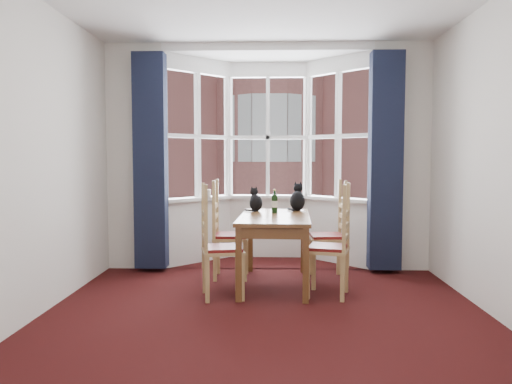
{
  "coord_description": "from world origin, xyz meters",
  "views": [
    {
      "loc": [
        0.05,
        -3.97,
        1.4
      ],
      "look_at": [
        -0.1,
        1.05,
        1.05
      ],
      "focal_mm": 35.0,
      "sensor_mm": 36.0,
      "label": 1
    }
  ],
  "objects_px": {
    "chair_left_near": "(214,251)",
    "chair_right_far": "(335,238)",
    "dining_table": "(275,224)",
    "chair_left_far": "(223,237)",
    "cat_left": "(256,202)",
    "cat_right": "(297,199)",
    "candle_tall": "(209,193)",
    "chair_right_near": "(337,250)",
    "wine_bottle": "(275,203)"
  },
  "relations": [
    {
      "from": "chair_left_near",
      "to": "chair_right_far",
      "type": "bearing_deg",
      "value": 32.59
    },
    {
      "from": "dining_table",
      "to": "chair_left_far",
      "type": "distance_m",
      "value": 0.71
    },
    {
      "from": "dining_table",
      "to": "chair_right_far",
      "type": "relative_size",
      "value": 1.55
    },
    {
      "from": "chair_right_far",
      "to": "cat_left",
      "type": "distance_m",
      "value": 1.01
    },
    {
      "from": "chair_left_near",
      "to": "cat_right",
      "type": "height_order",
      "value": "cat_right"
    },
    {
      "from": "chair_right_far",
      "to": "cat_left",
      "type": "xyz_separation_m",
      "value": [
        -0.92,
        0.08,
        0.41
      ]
    },
    {
      "from": "cat_left",
      "to": "cat_right",
      "type": "distance_m",
      "value": 0.5
    },
    {
      "from": "cat_left",
      "to": "dining_table",
      "type": "bearing_deg",
      "value": -62.99
    },
    {
      "from": "dining_table",
      "to": "candle_tall",
      "type": "relative_size",
      "value": 13.55
    },
    {
      "from": "chair_right_near",
      "to": "wine_bottle",
      "type": "relative_size",
      "value": 3.42
    },
    {
      "from": "chair_left_far",
      "to": "cat_left",
      "type": "distance_m",
      "value": 0.56
    },
    {
      "from": "chair_right_far",
      "to": "wine_bottle",
      "type": "relative_size",
      "value": 3.42
    },
    {
      "from": "chair_left_far",
      "to": "wine_bottle",
      "type": "distance_m",
      "value": 0.73
    },
    {
      "from": "chair_left_far",
      "to": "wine_bottle",
      "type": "xyz_separation_m",
      "value": [
        0.59,
        -0.09,
        0.42
      ]
    },
    {
      "from": "chair_left_near",
      "to": "chair_right_near",
      "type": "height_order",
      "value": "same"
    },
    {
      "from": "cat_right",
      "to": "wine_bottle",
      "type": "bearing_deg",
      "value": -133.92
    },
    {
      "from": "chair_left_near",
      "to": "chair_left_far",
      "type": "bearing_deg",
      "value": 88.86
    },
    {
      "from": "chair_right_far",
      "to": "cat_right",
      "type": "height_order",
      "value": "cat_right"
    },
    {
      "from": "wine_bottle",
      "to": "dining_table",
      "type": "bearing_deg",
      "value": -89.92
    },
    {
      "from": "chair_right_far",
      "to": "wine_bottle",
      "type": "bearing_deg",
      "value": -171.59
    },
    {
      "from": "chair_right_far",
      "to": "chair_left_far",
      "type": "bearing_deg",
      "value": -179.49
    },
    {
      "from": "chair_left_far",
      "to": "wine_bottle",
      "type": "height_order",
      "value": "wine_bottle"
    },
    {
      "from": "cat_left",
      "to": "candle_tall",
      "type": "relative_size",
      "value": 2.81
    },
    {
      "from": "candle_tall",
      "to": "wine_bottle",
      "type": "bearing_deg",
      "value": -47.26
    },
    {
      "from": "dining_table",
      "to": "candle_tall",
      "type": "bearing_deg",
      "value": 126.25
    },
    {
      "from": "candle_tall",
      "to": "chair_right_far",
      "type": "bearing_deg",
      "value": -28.16
    },
    {
      "from": "chair_left_far",
      "to": "candle_tall",
      "type": "bearing_deg",
      "value": 107.87
    },
    {
      "from": "chair_left_near",
      "to": "cat_left",
      "type": "xyz_separation_m",
      "value": [
        0.39,
        0.92,
        0.41
      ]
    },
    {
      "from": "chair_right_near",
      "to": "chair_left_far",
      "type": "bearing_deg",
      "value": 148.3
    },
    {
      "from": "dining_table",
      "to": "chair_right_near",
      "type": "relative_size",
      "value": 1.55
    },
    {
      "from": "dining_table",
      "to": "cat_right",
      "type": "bearing_deg",
      "value": 62.72
    },
    {
      "from": "chair_right_near",
      "to": "chair_right_far",
      "type": "relative_size",
      "value": 1.0
    },
    {
      "from": "chair_right_far",
      "to": "cat_right",
      "type": "xyz_separation_m",
      "value": [
        -0.42,
        0.18,
        0.43
      ]
    },
    {
      "from": "chair_right_near",
      "to": "cat_right",
      "type": "xyz_separation_m",
      "value": [
        -0.35,
        0.94,
        0.43
      ]
    },
    {
      "from": "chair_right_far",
      "to": "candle_tall",
      "type": "height_order",
      "value": "candle_tall"
    },
    {
      "from": "dining_table",
      "to": "cat_left",
      "type": "xyz_separation_m",
      "value": [
        -0.22,
        0.43,
        0.21
      ]
    },
    {
      "from": "dining_table",
      "to": "chair_left_near",
      "type": "xyz_separation_m",
      "value": [
        -0.61,
        -0.49,
        -0.2
      ]
    },
    {
      "from": "cat_left",
      "to": "chair_left_far",
      "type": "bearing_deg",
      "value": -165.61
    },
    {
      "from": "cat_right",
      "to": "wine_bottle",
      "type": "relative_size",
      "value": 1.29
    },
    {
      "from": "chair_left_far",
      "to": "cat_right",
      "type": "relative_size",
      "value": 2.64
    },
    {
      "from": "wine_bottle",
      "to": "candle_tall",
      "type": "height_order",
      "value": "wine_bottle"
    },
    {
      "from": "chair_left_far",
      "to": "dining_table",
      "type": "bearing_deg",
      "value": -29.47
    },
    {
      "from": "cat_right",
      "to": "cat_left",
      "type": "bearing_deg",
      "value": -168.99
    },
    {
      "from": "dining_table",
      "to": "chair_left_near",
      "type": "height_order",
      "value": "chair_left_near"
    },
    {
      "from": "chair_right_far",
      "to": "wine_bottle",
      "type": "distance_m",
      "value": 0.82
    },
    {
      "from": "chair_left_near",
      "to": "wine_bottle",
      "type": "height_order",
      "value": "wine_bottle"
    },
    {
      "from": "chair_left_far",
      "to": "cat_left",
      "type": "relative_size",
      "value": 3.12
    },
    {
      "from": "cat_right",
      "to": "candle_tall",
      "type": "bearing_deg",
      "value": 150.09
    },
    {
      "from": "chair_left_far",
      "to": "chair_right_near",
      "type": "height_order",
      "value": "same"
    },
    {
      "from": "cat_left",
      "to": "chair_right_far",
      "type": "bearing_deg",
      "value": -5.28
    }
  ]
}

